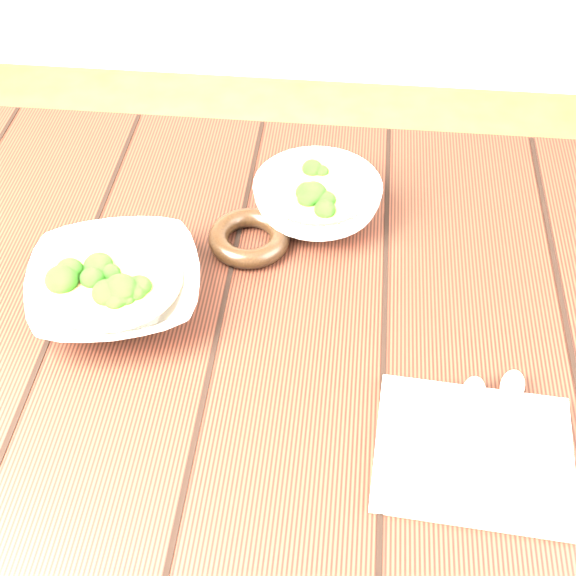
{
  "coord_description": "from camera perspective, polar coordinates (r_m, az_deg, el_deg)",
  "views": [
    {
      "loc": [
        0.13,
        -0.67,
        1.48
      ],
      "look_at": [
        0.06,
        -0.01,
        0.8
      ],
      "focal_mm": 50.0,
      "sensor_mm": 36.0,
      "label": 1
    }
  ],
  "objects": [
    {
      "name": "table",
      "position": [
        1.09,
        -3.19,
        -5.56
      ],
      "size": [
        1.2,
        0.8,
        0.75
      ],
      "color": "#33170E",
      "rests_on": "ground"
    },
    {
      "name": "spoon_left",
      "position": [
        0.9,
        12.69,
        -8.93
      ],
      "size": [
        0.05,
        0.17,
        0.01
      ],
      "color": "#BBB5A5",
      "rests_on": "napkin"
    },
    {
      "name": "soup_bowl_back",
      "position": [
        1.1,
        2.1,
        6.34
      ],
      "size": [
        0.2,
        0.2,
        0.06
      ],
      "color": "white",
      "rests_on": "table"
    },
    {
      "name": "spoon_right",
      "position": [
        0.91,
        15.28,
        -8.31
      ],
      "size": [
        0.06,
        0.17,
        0.01
      ],
      "color": "#BBB5A5",
      "rests_on": "napkin"
    },
    {
      "name": "ground",
      "position": [
        1.63,
        -2.25,
        -19.46
      ],
      "size": [
        3.5,
        3.5,
        0.0
      ],
      "primitive_type": "plane",
      "color": "brown"
    },
    {
      "name": "napkin",
      "position": [
        0.88,
        13.04,
        -11.35
      ],
      "size": [
        0.22,
        0.18,
        0.01
      ],
      "primitive_type": "cube",
      "rotation": [
        0.0,
        0.0,
        -0.07
      ],
      "color": "beige",
      "rests_on": "table"
    },
    {
      "name": "trivet",
      "position": [
        1.07,
        -2.78,
        3.58
      ],
      "size": [
        0.14,
        0.14,
        0.03
      ],
      "primitive_type": "torus",
      "rotation": [
        0.0,
        0.0,
        -0.4
      ],
      "color": "black",
      "rests_on": "table"
    },
    {
      "name": "soup_bowl_front",
      "position": [
        1.0,
        -12.18,
        0.1
      ],
      "size": [
        0.25,
        0.25,
        0.06
      ],
      "color": "white",
      "rests_on": "table"
    }
  ]
}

